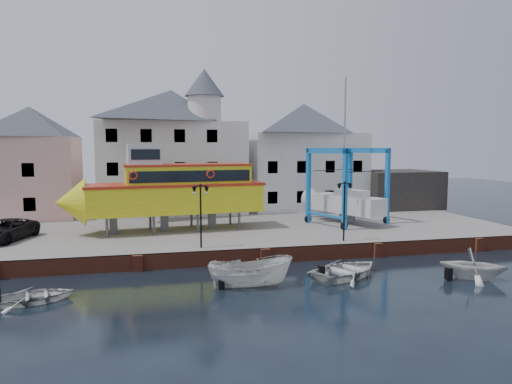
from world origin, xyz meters
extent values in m
plane|color=black|center=(0.00, 0.00, 0.00)|extent=(140.00, 140.00, 0.00)
cube|color=slate|center=(0.00, 11.00, 0.50)|extent=(44.00, 22.00, 1.00)
cube|color=brown|center=(0.00, 0.12, 0.50)|extent=(44.00, 0.25, 1.00)
cube|color=brown|center=(-8.00, -0.05, 0.50)|extent=(0.60, 0.36, 1.00)
cube|color=brown|center=(0.00, -0.05, 0.50)|extent=(0.60, 0.36, 1.00)
cube|color=brown|center=(8.00, -0.05, 0.50)|extent=(0.60, 0.36, 1.00)
cube|color=brown|center=(16.00, -0.05, 0.50)|extent=(0.60, 0.36, 1.00)
cube|color=#D59C91|center=(-18.00, 18.00, 4.75)|extent=(8.00, 7.00, 7.50)
pyramid|color=#363941|center=(-18.00, 18.00, 9.90)|extent=(8.00, 7.00, 2.80)
cube|color=black|center=(-17.50, 14.54, 2.60)|extent=(1.00, 0.08, 1.20)
cube|color=black|center=(-17.50, 14.54, 5.60)|extent=(1.00, 0.08, 1.20)
cube|color=silver|center=(-5.00, 18.50, 5.50)|extent=(14.00, 8.00, 9.00)
pyramid|color=#363941|center=(-5.00, 18.50, 11.60)|extent=(14.00, 8.00, 3.20)
cube|color=black|center=(-10.50, 14.54, 2.60)|extent=(1.00, 0.08, 1.20)
cube|color=black|center=(-7.50, 14.54, 2.60)|extent=(1.00, 0.08, 1.20)
cube|color=black|center=(-4.50, 14.54, 2.60)|extent=(1.00, 0.08, 1.20)
cube|color=black|center=(-1.50, 14.54, 2.60)|extent=(1.00, 0.08, 1.20)
cube|color=black|center=(-10.50, 14.54, 5.60)|extent=(1.00, 0.08, 1.20)
cube|color=black|center=(-7.50, 14.54, 5.60)|extent=(1.00, 0.08, 1.20)
cube|color=black|center=(-4.50, 14.54, 5.60)|extent=(1.00, 0.08, 1.20)
cube|color=black|center=(-1.50, 14.54, 5.60)|extent=(1.00, 0.08, 1.20)
cube|color=black|center=(-10.50, 14.54, 8.60)|extent=(1.00, 0.08, 1.20)
cube|color=black|center=(-7.50, 14.54, 8.60)|extent=(1.00, 0.08, 1.20)
cube|color=black|center=(-4.50, 14.54, 8.60)|extent=(1.00, 0.08, 1.20)
cube|color=black|center=(-1.50, 14.54, 8.60)|extent=(1.00, 0.08, 1.20)
cylinder|color=silver|center=(-2.00, 16.10, 11.20)|extent=(3.20, 3.20, 2.40)
cone|color=#363941|center=(-2.00, 16.10, 13.70)|extent=(3.80, 3.80, 2.60)
cube|color=silver|center=(9.00, 19.00, 5.00)|extent=(12.00, 8.00, 8.00)
pyramid|color=#363941|center=(9.00, 19.00, 10.60)|extent=(12.00, 8.00, 3.20)
cube|color=black|center=(4.50, 15.04, 2.60)|extent=(1.00, 0.08, 1.20)
cube|color=black|center=(7.50, 15.04, 2.60)|extent=(1.00, 0.08, 1.20)
cube|color=black|center=(10.50, 15.04, 2.60)|extent=(1.00, 0.08, 1.20)
cube|color=black|center=(13.50, 15.04, 2.60)|extent=(1.00, 0.08, 1.20)
cube|color=black|center=(4.50, 15.04, 5.60)|extent=(1.00, 0.08, 1.20)
cube|color=black|center=(7.50, 15.04, 5.60)|extent=(1.00, 0.08, 1.20)
cube|color=black|center=(10.50, 15.04, 5.60)|extent=(1.00, 0.08, 1.20)
cube|color=black|center=(13.50, 15.04, 5.60)|extent=(1.00, 0.08, 1.20)
cube|color=black|center=(19.00, 17.00, 3.00)|extent=(8.00, 7.00, 4.00)
cylinder|color=black|center=(-4.00, 1.20, 3.00)|extent=(0.12, 0.12, 4.00)
cube|color=black|center=(-4.00, 1.20, 5.05)|extent=(0.90, 0.06, 0.06)
sphere|color=black|center=(-4.00, 1.20, 5.12)|extent=(0.16, 0.16, 0.16)
cone|color=black|center=(-4.40, 1.20, 4.78)|extent=(0.32, 0.32, 0.45)
sphere|color=silver|center=(-4.40, 1.20, 4.60)|extent=(0.18, 0.18, 0.18)
cone|color=black|center=(-3.60, 1.20, 4.78)|extent=(0.32, 0.32, 0.45)
sphere|color=silver|center=(-3.60, 1.20, 4.60)|extent=(0.18, 0.18, 0.18)
cylinder|color=black|center=(6.00, 1.20, 3.00)|extent=(0.12, 0.12, 4.00)
cube|color=black|center=(6.00, 1.20, 5.05)|extent=(0.90, 0.06, 0.06)
sphere|color=black|center=(6.00, 1.20, 5.12)|extent=(0.16, 0.16, 0.16)
cone|color=black|center=(5.60, 1.20, 4.78)|extent=(0.32, 0.32, 0.45)
sphere|color=silver|center=(5.60, 1.20, 4.60)|extent=(0.18, 0.18, 0.18)
cone|color=black|center=(6.40, 1.20, 4.78)|extent=(0.32, 0.32, 0.45)
sphere|color=silver|center=(6.40, 1.20, 4.60)|extent=(0.18, 0.18, 0.18)
cylinder|color=#59595E|center=(-10.32, 6.20, 1.72)|extent=(0.22, 0.22, 1.44)
cylinder|color=#59595E|center=(-10.60, 8.86, 1.72)|extent=(0.22, 0.22, 1.44)
cylinder|color=#59595E|center=(-6.99, 6.54, 1.72)|extent=(0.22, 0.22, 1.44)
cylinder|color=#59595E|center=(-7.27, 9.20, 1.72)|extent=(0.22, 0.22, 1.44)
cylinder|color=#59595E|center=(-3.66, 6.88, 1.72)|extent=(0.22, 0.22, 1.44)
cylinder|color=#59595E|center=(-3.93, 9.55, 1.72)|extent=(0.22, 0.22, 1.44)
cylinder|color=#59595E|center=(-0.33, 7.23, 1.72)|extent=(0.22, 0.22, 1.44)
cylinder|color=#59595E|center=(-0.60, 9.89, 1.72)|extent=(0.22, 0.22, 1.44)
cube|color=#59595E|center=(-9.98, 7.58, 1.72)|extent=(0.62, 0.53, 1.44)
cube|color=#59595E|center=(-6.18, 7.97, 1.72)|extent=(0.62, 0.53, 1.44)
cube|color=#59595E|center=(-2.37, 8.36, 1.72)|extent=(0.62, 0.53, 1.44)
cube|color=#D3BD0D|center=(-5.22, 8.07, 3.49)|extent=(13.70, 4.99, 2.11)
cone|color=#D3BD0D|center=(-12.94, 7.27, 3.49)|extent=(2.47, 3.83, 3.64)
cube|color=#B52C16|center=(-5.22, 8.07, 4.64)|extent=(14.00, 5.17, 0.21)
cube|color=#D3BD0D|center=(-4.27, 8.17, 5.31)|extent=(9.85, 4.22, 1.53)
cube|color=black|center=(-4.10, 6.52, 5.36)|extent=(9.15, 1.00, 0.86)
cube|color=black|center=(-4.44, 9.81, 5.36)|extent=(9.15, 1.00, 0.86)
cube|color=#B52C16|center=(-4.27, 8.17, 6.16)|extent=(10.05, 4.33, 0.17)
cube|color=silver|center=(-7.60, 7.82, 6.94)|extent=(2.73, 2.73, 1.74)
cube|color=black|center=(-7.47, 6.56, 7.02)|extent=(2.09, 0.27, 0.77)
torus|color=#B52C16|center=(-8.38, 6.03, 5.50)|extent=(0.68, 0.20, 0.67)
torus|color=#B52C16|center=(-2.67, 6.62, 5.50)|extent=(0.68, 0.20, 0.67)
cube|color=blue|center=(7.79, 5.19, 4.22)|extent=(0.42, 0.42, 6.43)
cylinder|color=black|center=(7.79, 5.19, 1.32)|extent=(0.68, 0.46, 0.64)
cube|color=blue|center=(6.13, 9.13, 4.22)|extent=(0.42, 0.42, 6.43)
cylinder|color=black|center=(6.13, 9.13, 1.32)|extent=(0.68, 0.46, 0.64)
cube|color=blue|center=(12.58, 7.21, 4.22)|extent=(0.42, 0.42, 6.43)
cylinder|color=black|center=(12.58, 7.21, 1.32)|extent=(0.68, 0.46, 0.64)
cube|color=blue|center=(10.92, 11.15, 4.22)|extent=(0.42, 0.42, 6.43)
cylinder|color=black|center=(10.92, 11.15, 1.32)|extent=(0.68, 0.46, 0.64)
cube|color=blue|center=(6.96, 7.16, 7.27)|extent=(2.08, 4.36, 0.45)
cube|color=blue|center=(6.96, 7.16, 1.92)|extent=(1.99, 4.32, 0.19)
cube|color=blue|center=(11.75, 9.18, 7.27)|extent=(2.08, 4.36, 0.45)
cube|color=blue|center=(11.75, 9.18, 1.92)|extent=(1.99, 4.32, 0.19)
cube|color=blue|center=(8.53, 10.14, 7.27)|extent=(5.21, 2.43, 0.32)
cube|color=silver|center=(9.36, 8.17, 2.65)|extent=(4.62, 7.17, 1.47)
cone|color=silver|center=(7.77, 11.94, 2.65)|extent=(2.52, 2.17, 2.11)
cube|color=#59595E|center=(9.36, 8.17, 1.60)|extent=(0.84, 1.61, 0.64)
cube|color=silver|center=(9.53, 7.75, 3.66)|extent=(2.42, 3.11, 0.55)
cylinder|color=#99999E|center=(9.18, 8.59, 8.44)|extent=(0.21, 0.21, 10.11)
cube|color=black|center=(10.00, 6.65, 5.54)|extent=(4.58, 2.01, 0.05)
cube|color=black|center=(8.72, 9.69, 5.54)|extent=(4.58, 2.01, 0.05)
imported|color=black|center=(-17.19, 6.55, 1.74)|extent=(3.94, 5.84, 1.49)
imported|color=silver|center=(-1.94, -4.61, 0.00)|extent=(4.74, 2.04, 1.79)
imported|color=silver|center=(4.00, -3.92, 0.00)|extent=(5.91, 5.30, 1.01)
imported|color=silver|center=(10.85, -5.98, 0.00)|extent=(4.67, 4.53, 1.88)
imported|color=silver|center=(-12.85, -4.64, 0.00)|extent=(4.28, 3.50, 0.78)
camera|label=1|loc=(-6.99, -28.18, 7.53)|focal=32.00mm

